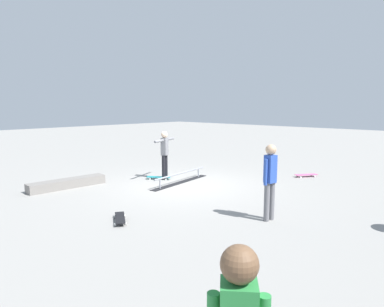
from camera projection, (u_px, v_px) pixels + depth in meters
ground_plane at (183, 185)px, 10.71m from camera, size 60.00×60.00×0.00m
grind_rail at (181, 178)px, 11.07m from camera, size 2.76×0.61×0.33m
skate_ledge at (67, 183)px, 10.37m from camera, size 2.35×0.57×0.27m
skater_main at (165, 151)px, 11.50m from camera, size 1.26×0.50×1.62m
skateboard_main at (159, 177)px, 11.55m from camera, size 0.63×0.77×0.09m
bystander_blue_shirt at (270, 178)px, 7.32m from camera, size 0.38×0.23×1.67m
loose_skateboard_pink at (306, 175)px, 11.95m from camera, size 0.77×0.62×0.09m
loose_skateboard_black at (120, 218)px, 7.38m from camera, size 0.61×0.78×0.09m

